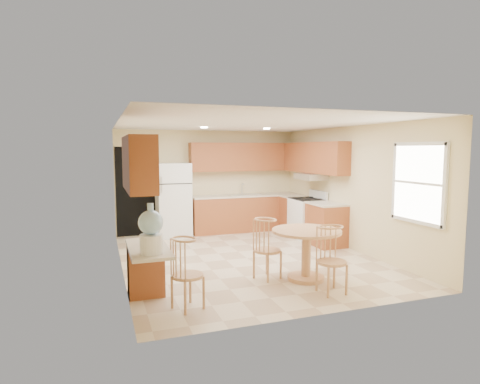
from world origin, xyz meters
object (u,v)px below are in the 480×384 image
object	(u,v)px
refrigerator	(173,200)
water_crock	(151,231)
stove	(307,218)
dining_table	(306,247)
chair_desk	(189,268)
chair_table_a	(270,244)
chair_table_b	(336,255)

from	to	relation	value
refrigerator	water_crock	distance (m)	4.57
refrigerator	stove	xyz separation A→B (m)	(2.88, -1.22, -0.39)
dining_table	chair_desk	bearing A→B (deg)	-162.88
stove	water_crock	distance (m)	5.11
stove	chair_table_a	world-z (taller)	stove
chair_desk	chair_table_a	bearing A→B (deg)	94.23
stove	chair_table_b	xyz separation A→B (m)	(-1.44, -3.40, 0.11)
chair_desk	dining_table	bearing A→B (deg)	83.13
refrigerator	water_crock	bearing A→B (deg)	-103.29
chair_table_a	refrigerator	bearing A→B (deg)	168.48
water_crock	stove	bearing A→B (deg)	39.42
stove	chair_desk	size ratio (longest dim) A/B	1.19
stove	dining_table	bearing A→B (deg)	-119.21
chair_table_a	stove	bearing A→B (deg)	116.63
dining_table	water_crock	world-z (taller)	water_crock
dining_table	water_crock	size ratio (longest dim) A/B	1.74
refrigerator	chair_table_b	distance (m)	4.85
dining_table	chair_table_a	xyz separation A→B (m)	(-0.55, 0.16, 0.06)
dining_table	chair_desk	distance (m)	2.08
chair_table_b	chair_desk	xyz separation A→B (m)	(-2.04, 0.13, -0.02)
chair_table_b	chair_table_a	bearing A→B (deg)	-57.98
dining_table	chair_table_b	xyz separation A→B (m)	(0.05, -0.74, 0.06)
refrigerator	dining_table	xyz separation A→B (m)	(1.39, -3.88, -0.34)
chair_desk	water_crock	xyz separation A→B (m)	(-0.45, 0.05, 0.49)
chair_table_a	chair_table_b	size ratio (longest dim) A/B	1.01
refrigerator	dining_table	size ratio (longest dim) A/B	1.60
chair_desk	water_crock	bearing A→B (deg)	-119.78
stove	chair_table_b	world-z (taller)	stove
refrigerator	stove	bearing A→B (deg)	-22.99
refrigerator	dining_table	bearing A→B (deg)	-70.32
chair_table_b	water_crock	bearing A→B (deg)	-5.68
chair_desk	refrigerator	bearing A→B (deg)	148.41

